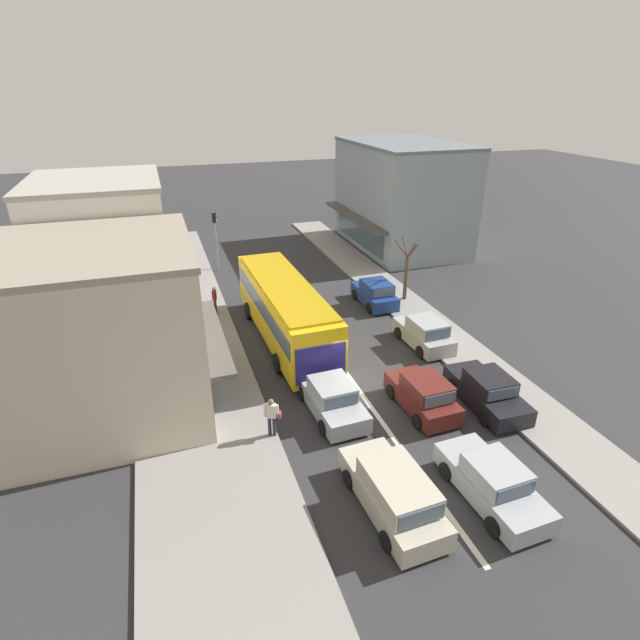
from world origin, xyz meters
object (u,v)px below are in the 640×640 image
(parked_hatchback_kerb_third, at_px, (375,294))
(pedestrian_browsing_midblock, at_px, (215,298))
(traffic_light_downstreet, at_px, (215,232))
(wagon_queue_far_back, at_px, (394,492))
(sedan_adjacent_lane_trail, at_px, (332,398))
(parked_sedan_kerb_front, at_px, (487,391))
(sedan_queue_gap_filler, at_px, (492,482))
(street_tree_right, at_px, (406,272))
(city_bus, at_px, (285,308))
(parked_hatchback_kerb_second, at_px, (424,333))
(pedestrian_with_handbag_near, at_px, (272,415))
(hatchback_behind_bus_mid, at_px, (423,395))

(parked_hatchback_kerb_third, bearing_deg, pedestrian_browsing_midblock, 171.03)
(parked_hatchback_kerb_third, xyz_separation_m, traffic_light_downstreet, (-8.22, 9.32, 2.15))
(wagon_queue_far_back, height_order, traffic_light_downstreet, traffic_light_downstreet)
(sedan_adjacent_lane_trail, xyz_separation_m, traffic_light_downstreet, (-2.00, 18.93, 2.19))
(parked_sedan_kerb_front, height_order, parked_hatchback_kerb_third, parked_hatchback_kerb_third)
(sedan_queue_gap_filler, distance_m, traffic_light_downstreet, 25.70)
(street_tree_right, bearing_deg, parked_sedan_kerb_front, -99.56)
(wagon_queue_far_back, distance_m, traffic_light_downstreet, 24.69)
(wagon_queue_far_back, relative_size, pedestrian_browsing_midblock, 2.81)
(parked_hatchback_kerb_third, bearing_deg, wagon_queue_far_back, -112.02)
(parked_sedan_kerb_front, xyz_separation_m, traffic_light_downstreet, (-8.35, 20.49, 2.19))
(parked_hatchback_kerb_third, distance_m, pedestrian_browsing_midblock, 9.59)
(city_bus, bearing_deg, wagon_queue_far_back, -88.86)
(wagon_queue_far_back, relative_size, parked_hatchback_kerb_second, 1.22)
(city_bus, distance_m, pedestrian_with_handbag_near, 8.06)
(hatchback_behind_bus_mid, relative_size, parked_hatchback_kerb_second, 1.00)
(parked_sedan_kerb_front, relative_size, traffic_light_downstreet, 1.01)
(street_tree_right, bearing_deg, city_bus, -161.11)
(pedestrian_with_handbag_near, bearing_deg, city_bus, 71.60)
(wagon_queue_far_back, distance_m, parked_hatchback_kerb_second, 11.44)
(sedan_queue_gap_filler, bearing_deg, pedestrian_browsing_midblock, 110.91)
(traffic_light_downstreet, distance_m, street_tree_right, 13.89)
(city_bus, bearing_deg, pedestrian_with_handbag_near, -108.40)
(traffic_light_downstreet, xyz_separation_m, street_tree_right, (10.23, -9.33, -0.98))
(sedan_adjacent_lane_trail, bearing_deg, parked_hatchback_kerb_third, 57.07)
(parked_hatchback_kerb_second, relative_size, traffic_light_downstreet, 0.89)
(city_bus, bearing_deg, traffic_light_downstreet, 98.55)
(city_bus, xyz_separation_m, hatchback_behind_bus_mid, (3.80, -7.74, -1.17))
(parked_hatchback_kerb_second, xyz_separation_m, parked_hatchback_kerb_third, (-0.23, 5.69, 0.00))
(sedan_queue_gap_filler, relative_size, street_tree_right, 1.06)
(sedan_adjacent_lane_trail, bearing_deg, hatchback_behind_bus_mid, -15.61)
(hatchback_behind_bus_mid, distance_m, parked_hatchback_kerb_second, 5.69)
(sedan_queue_gap_filler, bearing_deg, parked_hatchback_kerb_second, 72.78)
(hatchback_behind_bus_mid, relative_size, parked_sedan_kerb_front, 0.88)
(traffic_light_downstreet, bearing_deg, parked_sedan_kerb_front, -67.82)
(parked_hatchback_kerb_second, height_order, pedestrian_with_handbag_near, pedestrian_with_handbag_near)
(sedan_adjacent_lane_trail, distance_m, pedestrian_with_handbag_near, 2.86)
(parked_hatchback_kerb_second, bearing_deg, sedan_queue_gap_filler, -107.22)
(city_bus, distance_m, parked_sedan_kerb_front, 10.61)
(city_bus, xyz_separation_m, parked_hatchback_kerb_second, (6.62, -2.80, -1.17))
(wagon_queue_far_back, xyz_separation_m, parked_hatchback_kerb_second, (6.37, 9.50, -0.04))
(wagon_queue_far_back, bearing_deg, pedestrian_browsing_midblock, 101.25)
(city_bus, bearing_deg, parked_sedan_kerb_front, -51.79)
(traffic_light_downstreet, bearing_deg, sedan_adjacent_lane_trail, -83.97)
(sedan_queue_gap_filler, height_order, traffic_light_downstreet, traffic_light_downstreet)
(wagon_queue_far_back, distance_m, pedestrian_with_handbag_near, 5.46)
(hatchback_behind_bus_mid, relative_size, sedan_queue_gap_filler, 0.88)
(parked_hatchback_kerb_second, height_order, parked_hatchback_kerb_third, same)
(sedan_queue_gap_filler, bearing_deg, parked_hatchback_kerb_third, 79.61)
(traffic_light_downstreet, bearing_deg, hatchback_behind_bus_mid, -74.21)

